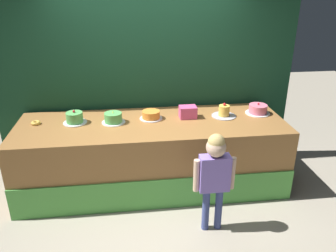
{
  "coord_description": "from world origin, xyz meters",
  "views": [
    {
      "loc": [
        -0.29,
        -3.29,
        2.51
      ],
      "look_at": [
        0.17,
        0.33,
        0.93
      ],
      "focal_mm": 35.88,
      "sensor_mm": 36.0,
      "label": 1
    }
  ],
  "objects_px": {
    "child_figure": "(215,170)",
    "cake_far_right": "(258,109)",
    "cake_far_left": "(75,118)",
    "cake_right": "(224,112)",
    "donut": "(36,123)",
    "cake_left": "(113,118)",
    "pink_box": "(188,112)",
    "cake_center": "(151,115)"
  },
  "relations": [
    {
      "from": "pink_box",
      "to": "donut",
      "type": "distance_m",
      "value": 1.89
    },
    {
      "from": "child_figure",
      "to": "cake_far_left",
      "type": "height_order",
      "value": "child_figure"
    },
    {
      "from": "donut",
      "to": "cake_left",
      "type": "xyz_separation_m",
      "value": [
        0.95,
        -0.07,
        0.04
      ]
    },
    {
      "from": "child_figure",
      "to": "cake_right",
      "type": "distance_m",
      "value": 1.15
    },
    {
      "from": "child_figure",
      "to": "donut",
      "type": "height_order",
      "value": "child_figure"
    },
    {
      "from": "cake_far_left",
      "to": "cake_far_right",
      "type": "xyz_separation_m",
      "value": [
        2.36,
        0.02,
        -0.01
      ]
    },
    {
      "from": "cake_left",
      "to": "cake_center",
      "type": "height_order",
      "value": "cake_left"
    },
    {
      "from": "cake_far_right",
      "to": "cake_right",
      "type": "bearing_deg",
      "value": -175.11
    },
    {
      "from": "cake_left",
      "to": "cake_right",
      "type": "bearing_deg",
      "value": 1.45
    },
    {
      "from": "cake_right",
      "to": "pink_box",
      "type": "bearing_deg",
      "value": 178.19
    },
    {
      "from": "child_figure",
      "to": "cake_far_left",
      "type": "xyz_separation_m",
      "value": [
        -1.51,
        1.07,
        0.22
      ]
    },
    {
      "from": "pink_box",
      "to": "cake_far_right",
      "type": "distance_m",
      "value": 0.95
    },
    {
      "from": "cake_right",
      "to": "cake_center",
      "type": "bearing_deg",
      "value": 177.85
    },
    {
      "from": "child_figure",
      "to": "pink_box",
      "type": "bearing_deg",
      "value": 94.65
    },
    {
      "from": "child_figure",
      "to": "donut",
      "type": "bearing_deg",
      "value": 151.2
    },
    {
      "from": "cake_left",
      "to": "cake_right",
      "type": "height_order",
      "value": "cake_right"
    },
    {
      "from": "donut",
      "to": "cake_center",
      "type": "bearing_deg",
      "value": 0.15
    },
    {
      "from": "donut",
      "to": "cake_right",
      "type": "distance_m",
      "value": 2.37
    },
    {
      "from": "cake_far_left",
      "to": "cake_center",
      "type": "relative_size",
      "value": 1.0
    },
    {
      "from": "cake_far_left",
      "to": "cake_far_right",
      "type": "bearing_deg",
      "value": 0.6
    },
    {
      "from": "donut",
      "to": "cake_left",
      "type": "bearing_deg",
      "value": -4.09
    },
    {
      "from": "cake_right",
      "to": "cake_far_right",
      "type": "distance_m",
      "value": 0.47
    },
    {
      "from": "cake_far_right",
      "to": "cake_far_left",
      "type": "bearing_deg",
      "value": -179.4
    },
    {
      "from": "pink_box",
      "to": "cake_center",
      "type": "bearing_deg",
      "value": 177.51
    },
    {
      "from": "cake_far_left",
      "to": "cake_left",
      "type": "xyz_separation_m",
      "value": [
        0.47,
        -0.05,
        -0.0
      ]
    },
    {
      "from": "cake_right",
      "to": "child_figure",
      "type": "bearing_deg",
      "value": -110.07
    },
    {
      "from": "cake_center",
      "to": "pink_box",
      "type": "bearing_deg",
      "value": -2.49
    },
    {
      "from": "pink_box",
      "to": "donut",
      "type": "bearing_deg",
      "value": 179.49
    },
    {
      "from": "donut",
      "to": "cake_far_right",
      "type": "relative_size",
      "value": 0.35
    },
    {
      "from": "cake_center",
      "to": "cake_far_right",
      "type": "height_order",
      "value": "cake_far_right"
    },
    {
      "from": "child_figure",
      "to": "cake_far_right",
      "type": "distance_m",
      "value": 1.41
    },
    {
      "from": "cake_right",
      "to": "cake_far_right",
      "type": "height_order",
      "value": "cake_right"
    },
    {
      "from": "child_figure",
      "to": "cake_right",
      "type": "bearing_deg",
      "value": 69.93
    },
    {
      "from": "cake_center",
      "to": "cake_right",
      "type": "xyz_separation_m",
      "value": [
        0.95,
        -0.04,
        0.01
      ]
    },
    {
      "from": "child_figure",
      "to": "cake_center",
      "type": "xyz_separation_m",
      "value": [
        -0.56,
        1.09,
        0.21
      ]
    },
    {
      "from": "cake_left",
      "to": "cake_far_right",
      "type": "height_order",
      "value": "cake_left"
    },
    {
      "from": "child_figure",
      "to": "cake_left",
      "type": "distance_m",
      "value": 1.47
    },
    {
      "from": "pink_box",
      "to": "cake_left",
      "type": "distance_m",
      "value": 0.95
    },
    {
      "from": "child_figure",
      "to": "cake_far_right",
      "type": "height_order",
      "value": "child_figure"
    },
    {
      "from": "pink_box",
      "to": "cake_right",
      "type": "height_order",
      "value": "cake_right"
    },
    {
      "from": "pink_box",
      "to": "cake_far_right",
      "type": "xyz_separation_m",
      "value": [
        0.95,
        0.03,
        -0.02
      ]
    },
    {
      "from": "cake_center",
      "to": "donut",
      "type": "bearing_deg",
      "value": -179.85
    }
  ]
}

